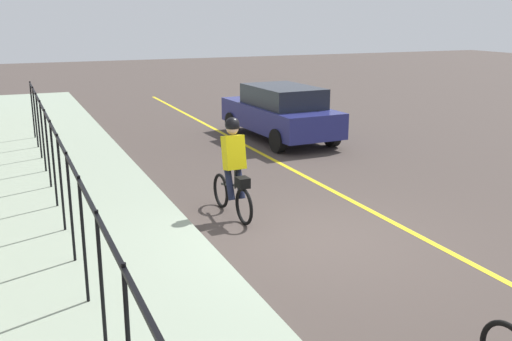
# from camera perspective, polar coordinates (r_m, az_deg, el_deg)

# --- Properties ---
(ground_plane) EXTENTS (80.00, 80.00, 0.00)m
(ground_plane) POSITION_cam_1_polar(r_m,az_deg,el_deg) (9.78, 6.06, -6.61)
(ground_plane) COLOR #463B36
(lane_line_centre) EXTENTS (36.00, 0.12, 0.01)m
(lane_line_centre) POSITION_cam_1_polar(r_m,az_deg,el_deg) (10.61, 13.67, -5.20)
(lane_line_centre) COLOR yellow
(lane_line_centre) RESTS_ON ground
(sidewalk) EXTENTS (40.00, 3.20, 0.15)m
(sidewalk) POSITION_cam_1_polar(r_m,az_deg,el_deg) (8.72, -14.12, -9.22)
(sidewalk) COLOR #92A18B
(sidewalk) RESTS_ON ground
(iron_fence) EXTENTS (17.61, 0.04, 1.60)m
(iron_fence) POSITION_cam_1_polar(r_m,az_deg,el_deg) (9.23, -18.05, -0.23)
(iron_fence) COLOR black
(iron_fence) RESTS_ON sidewalk
(cyclist_lead) EXTENTS (1.71, 0.38, 1.83)m
(cyclist_lead) POSITION_cam_1_polar(r_m,az_deg,el_deg) (10.51, -2.19, 0.21)
(cyclist_lead) COLOR black
(cyclist_lead) RESTS_ON ground
(patrol_sedan) EXTENTS (4.49, 2.10, 1.58)m
(patrol_sedan) POSITION_cam_1_polar(r_m,az_deg,el_deg) (17.21, 2.37, 5.68)
(patrol_sedan) COLOR navy
(patrol_sedan) RESTS_ON ground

